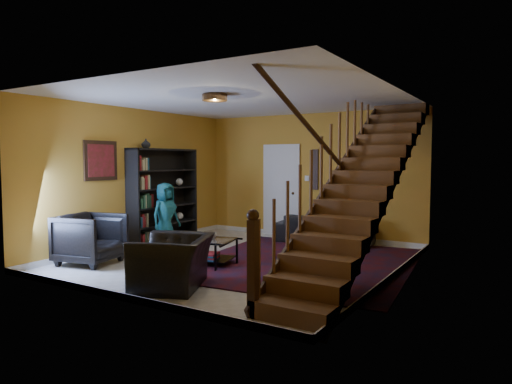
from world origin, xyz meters
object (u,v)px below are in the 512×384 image
sofa (325,229)px  coffee_table (201,250)px  armchair_left (91,239)px  armchair_right (173,262)px  bookshelf (164,197)px

sofa → coffee_table: bearing=63.4°
armchair_left → armchair_right: armchair_left is taller
bookshelf → coffee_table: bearing=-32.2°
sofa → armchair_right: armchair_right is taller
sofa → armchair_right: 4.29m
sofa → coffee_table: 3.11m
armchair_left → armchair_right: size_ratio=0.86×
bookshelf → armchair_left: 2.27m
sofa → armchair_right: size_ratio=1.86×
bookshelf → coffee_table: 2.43m
bookshelf → sofa: bookshelf is taller
armchair_right → bookshelf: bearing=-159.6°
sofa → armchair_left: 4.68m
armchair_left → armchair_right: bearing=-112.0°
bookshelf → armchair_left: bookshelf is taller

